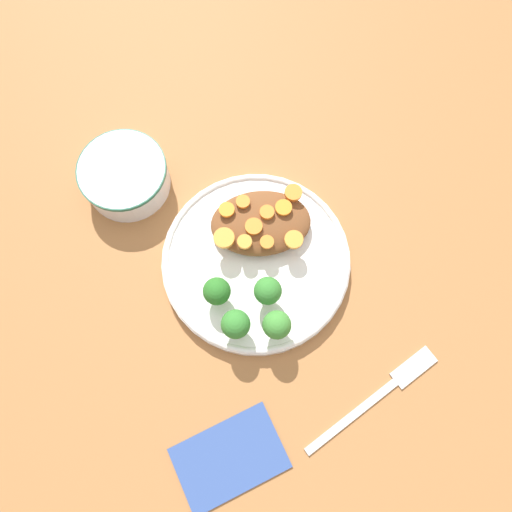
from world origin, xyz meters
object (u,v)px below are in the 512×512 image
dip_bowl (125,176)px  napkin (229,458)px  fork (384,391)px  plate (256,261)px

dip_bowl → napkin: bearing=107.4°
fork → plate: bearing=97.7°
plate → fork: (-0.15, 0.18, -0.01)m
plate → dip_bowl: bearing=-37.9°
plate → napkin: size_ratio=1.67×
fork → napkin: (0.20, 0.06, 0.00)m
dip_bowl → napkin: (-0.12, 0.38, -0.02)m
dip_bowl → fork: 0.45m
plate → fork: plate is taller
dip_bowl → fork: dip_bowl is taller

